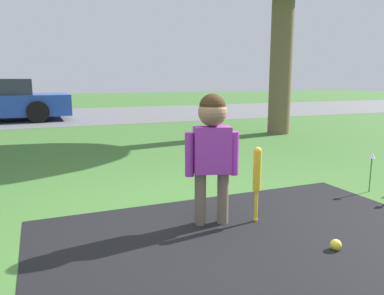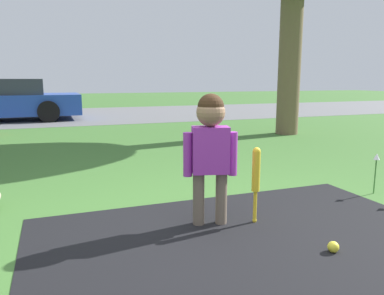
% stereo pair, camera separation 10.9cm
% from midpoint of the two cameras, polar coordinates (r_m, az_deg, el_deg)
% --- Properties ---
extents(ground_plane, '(60.00, 60.00, 0.00)m').
position_cam_midpoint_polar(ground_plane, '(2.65, 5.36, -14.77)').
color(ground_plane, '#3D6B2D').
extents(street_strip, '(40.00, 6.00, 0.01)m').
position_cam_midpoint_polar(street_strip, '(12.53, -15.64, 4.80)').
color(street_strip, slate).
rests_on(street_strip, ground).
extents(child, '(0.40, 0.22, 1.02)m').
position_cam_midpoint_polar(child, '(2.84, 3.93, 0.97)').
color(child, '#6B5B4C').
rests_on(child, ground).
extents(baseball_bat, '(0.06, 0.06, 0.61)m').
position_cam_midpoint_polar(baseball_bat, '(2.97, 10.76, -4.04)').
color(baseball_bat, yellow).
rests_on(baseball_bat, ground).
extents(sports_ball, '(0.08, 0.08, 0.08)m').
position_cam_midpoint_polar(sports_ball, '(2.73, 21.84, -13.90)').
color(sports_ball, yellow).
rests_on(sports_ball, ground).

